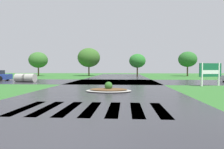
% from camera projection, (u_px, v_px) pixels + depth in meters
% --- Properties ---
extents(ground_plane, '(120.00, 120.00, 0.10)m').
position_uv_depth(ground_plane, '(59.00, 149.00, 4.02)').
color(ground_plane, '#2D6628').
extents(asphalt_roadway, '(10.05, 80.00, 0.01)m').
position_uv_depth(asphalt_roadway, '(107.00, 91.00, 13.99)').
color(asphalt_roadway, '#2B2B30').
rests_on(asphalt_roadway, ground).
extents(asphalt_cross_road, '(90.00, 9.05, 0.01)m').
position_uv_depth(asphalt_cross_road, '(114.00, 82.00, 23.44)').
color(asphalt_cross_road, '#2B2B30').
rests_on(asphalt_cross_road, ground).
extents(crosswalk_stripes, '(5.85, 2.99, 0.01)m').
position_uv_depth(crosswalk_stripes, '(91.00, 109.00, 7.76)').
color(crosswalk_stripes, white).
rests_on(crosswalk_stripes, ground).
extents(estate_billboard, '(2.30, 0.95, 2.13)m').
position_uv_depth(estate_billboard, '(210.00, 71.00, 17.75)').
color(estate_billboard, white).
rests_on(estate_billboard, ground).
extents(median_island, '(3.19, 2.20, 0.68)m').
position_uv_depth(median_island, '(109.00, 90.00, 13.61)').
color(median_island, '#9E9B93').
rests_on(median_island, ground).
extents(drainage_pipe_stack, '(2.63, 1.38, 0.99)m').
position_uv_depth(drainage_pipe_stack, '(26.00, 78.00, 22.90)').
color(drainage_pipe_stack, '#9E9B93').
rests_on(drainage_pipe_stack, ground).
extents(background_treeline, '(45.27, 5.70, 5.94)m').
position_uv_depth(background_treeline, '(125.00, 59.00, 40.33)').
color(background_treeline, '#4C3823').
rests_on(background_treeline, ground).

